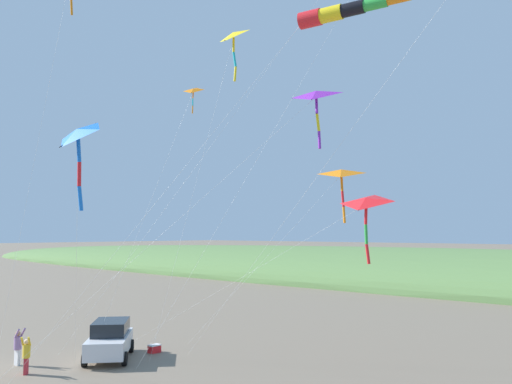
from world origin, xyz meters
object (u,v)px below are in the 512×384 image
Objects in this scene: parked_car at (110,339)px; person_child_green_jacket at (18,345)px; kite_delta_striped_overhead at (233,36)px; kite_windsock_teal_far_right at (346,11)px; cooler_box at (154,349)px; kite_delta_magenta_far_left at (77,136)px; person_adult_flyer at (26,353)px; kite_delta_orange_high_right at (341,174)px; kite_delta_black_fish_shape at (365,203)px; kite_delta_long_streamer_left at (316,96)px; kite_delta_white_trailing at (193,92)px.

person_child_green_jacket is (-3.71, 2.08, 0.01)m from parked_car.
parked_car is at bearing 141.55° from kite_delta_striped_overhead.
kite_windsock_teal_far_right reaches higher than parked_car.
kite_delta_striped_overhead is at bearing -52.08° from cooler_box.
kite_delta_striped_overhead is (2.88, 8.96, 2.04)m from kite_windsock_teal_far_right.
kite_delta_magenta_far_left is (-6.44, -7.69, 8.55)m from parked_car.
kite_delta_striped_overhead is (9.03, -4.03, 16.10)m from person_adult_flyer.
parked_car is at bearing 50.05° from kite_delta_magenta_far_left.
kite_delta_black_fish_shape is at bearing -139.18° from kite_delta_orange_high_right.
kite_delta_orange_high_right is 10.46m from kite_delta_striped_overhead.
kite_delta_striped_overhead is at bearing -34.71° from person_child_green_jacket.
kite_delta_orange_high_right is 0.85× the size of kite_delta_long_streamer_left.
person_child_green_jacket is at bearing 155.99° from cooler_box.
cooler_box is 0.35× the size of person_child_green_jacket.
kite_delta_long_streamer_left is (2.01, -11.32, 10.91)m from parked_car.
person_adult_flyer is 18.89m from kite_delta_striped_overhead.
person_adult_flyer reaches higher than cooler_box.
kite_delta_white_trailing is (-8.27, 4.40, 4.23)m from kite_delta_orange_high_right.
kite_delta_black_fish_shape is (10.20, -13.03, 6.74)m from person_child_green_jacket.
kite_delta_white_trailing reaches higher than kite_delta_long_streamer_left.
kite_delta_white_trailing is at bearing -22.02° from parked_car.
kite_delta_orange_high_right is at bearing 5.17° from kite_delta_magenta_far_left.
kite_delta_long_streamer_left is (0.04, 1.50, -3.12)m from kite_windsock_teal_far_right.
kite_delta_black_fish_shape is 1.16× the size of kite_delta_long_streamer_left.
kite_delta_orange_high_right is 0.59× the size of kite_delta_striped_overhead.
kite_delta_striped_overhead reaches higher than kite_delta_magenta_far_left.
person_child_green_jacket is 21.23m from kite_windsock_teal_far_right.
cooler_box is at bearing 127.92° from kite_delta_striped_overhead.
kite_delta_orange_high_right is at bearing -26.15° from parked_car.
kite_delta_long_streamer_left is at bearing 88.49° from kite_windsock_teal_far_right.
kite_delta_white_trailing is at bearing 30.37° from kite_delta_magenta_far_left.
kite_delta_striped_overhead is (11.29, 3.84, 7.53)m from kite_delta_magenta_far_left.
kite_windsock_teal_far_right is at bearing -81.25° from parked_car.
person_child_green_jacket is 18.20m from kite_delta_long_streamer_left.
parked_car reaches higher than cooler_box.
person_adult_flyer is (-6.50, 0.79, 0.72)m from cooler_box.
person_child_green_jacket reaches higher than cooler_box.
person_adult_flyer is 0.10× the size of kite_delta_striped_overhead.
cooler_box is at bearing 88.35° from kite_windsock_teal_far_right.
cooler_box is at bearing -14.68° from parked_car.
person_child_green_jacket is at bearing 128.05° from kite_delta_black_fish_shape.
kite_delta_orange_high_right is at bearing -20.65° from person_adult_flyer.
kite_delta_black_fish_shape is at bearing -51.95° from person_child_green_jacket.
person_child_green_jacket is 19.99m from kite_delta_orange_high_right.
kite_delta_orange_high_right is (12.22, -6.00, 8.97)m from parked_car.
parked_car is 0.31× the size of kite_delta_black_fish_shape.
person_child_green_jacket is at bearing 154.36° from kite_delta_white_trailing.
parked_car is 17.23m from kite_delta_striped_overhead.
kite_delta_white_trailing reaches higher than kite_delta_black_fish_shape.
person_adult_flyer is 0.12× the size of kite_delta_black_fish_shape.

